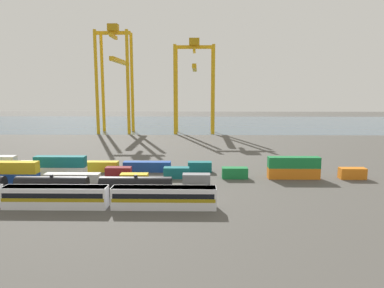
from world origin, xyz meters
name	(u,v)px	position (x,y,z in m)	size (l,w,h in m)	color
ground_plane	(151,150)	(0.00, 40.00, 0.00)	(420.00, 420.00, 0.00)	#4C4944
harbour_water	(171,123)	(0.00, 135.29, 0.00)	(400.00, 110.00, 0.01)	#475B6B
passenger_train	(56,196)	(-8.83, -22.11, 2.14)	(57.34, 3.14, 3.90)	silver
freight_tank_row	(52,186)	(-12.39, -14.88, 2.02)	(47.63, 2.84, 4.30)	#232326
shipping_container_1	(11,179)	(-24.89, -6.71, 1.30)	(12.10, 2.44, 2.60)	#1C4299
shipping_container_2	(10,167)	(-24.89, -6.71, 3.90)	(12.10, 2.44, 2.60)	gold
shipping_container_3	(73,179)	(-11.18, -6.71, 1.30)	(12.10, 2.44, 2.60)	silver
shipping_container_4	(134,179)	(2.54, -6.71, 1.30)	(6.04, 2.44, 2.60)	gold
shipping_container_5	(196,180)	(16.25, -6.71, 1.30)	(6.04, 2.44, 2.60)	slate
shipping_container_6	(4,172)	(-30.19, -0.12, 1.30)	(6.04, 2.44, 2.60)	#197538
shipping_container_7	(3,161)	(-30.19, -0.12, 3.90)	(6.04, 2.44, 2.60)	silver
shipping_container_8	(61,172)	(-16.30, -0.12, 1.30)	(12.10, 2.44, 2.60)	silver
shipping_container_9	(60,162)	(-16.30, -0.12, 3.90)	(12.10, 2.44, 2.60)	#146066
shipping_container_10	(119,172)	(-2.41, -0.12, 1.30)	(6.04, 2.44, 2.60)	maroon
shipping_container_11	(176,173)	(11.47, -0.12, 1.30)	(6.04, 2.44, 2.60)	#146066
shipping_container_12	(235,173)	(25.36, -0.12, 1.30)	(6.04, 2.44, 2.60)	#197538
shipping_container_13	(293,173)	(39.25, -0.12, 1.30)	(12.10, 2.44, 2.60)	orange
shipping_container_14	(294,162)	(39.25, -0.12, 3.90)	(12.10, 2.44, 2.60)	#197538
shipping_container_15	(352,173)	(53.13, -0.12, 1.30)	(6.04, 2.44, 2.60)	orange
shipping_container_17	(43,166)	(-23.53, 6.46, 1.30)	(12.10, 2.44, 2.60)	silver
shipping_container_18	(95,166)	(-10.00, 6.46, 1.30)	(12.10, 2.44, 2.60)	gold
shipping_container_19	(147,167)	(3.52, 6.46, 1.30)	(12.10, 2.44, 2.60)	#1C4299
shipping_container_20	(200,167)	(17.05, 6.46, 1.30)	(6.04, 2.44, 2.60)	#146066
gantry_crane_west	(116,70)	(-23.21, 92.32, 30.23)	(16.17, 38.86, 50.85)	gold
gantry_crane_central	(194,76)	(14.72, 92.49, 27.00)	(19.32, 37.93, 44.34)	gold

